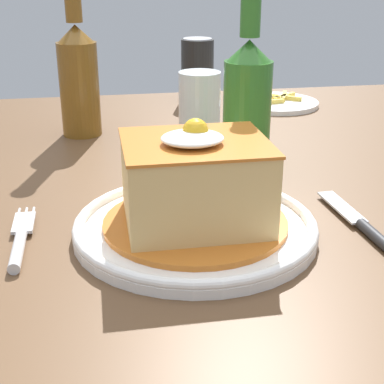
% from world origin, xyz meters
% --- Properties ---
extents(dining_table, '(1.17, 1.03, 0.76)m').
position_xyz_m(dining_table, '(0.00, 0.00, 0.65)').
color(dining_table, brown).
rests_on(dining_table, ground_plane).
extents(main_plate, '(0.26, 0.26, 0.02)m').
position_xyz_m(main_plate, '(-0.03, -0.17, 0.77)').
color(main_plate, white).
rests_on(main_plate, dining_table).
extents(sandwich_meal, '(0.20, 0.20, 0.12)m').
position_xyz_m(sandwich_meal, '(-0.03, -0.17, 0.81)').
color(sandwich_meal, '#C66B23').
rests_on(sandwich_meal, main_plate).
extents(fork, '(0.02, 0.14, 0.01)m').
position_xyz_m(fork, '(-0.21, -0.16, 0.76)').
color(fork, silver).
rests_on(fork, dining_table).
extents(knife, '(0.02, 0.17, 0.01)m').
position_xyz_m(knife, '(0.15, -0.20, 0.76)').
color(knife, '#262628').
rests_on(knife, dining_table).
extents(soda_can, '(0.07, 0.07, 0.12)m').
position_xyz_m(soda_can, '(0.08, 0.44, 0.82)').
color(soda_can, black).
rests_on(soda_can, dining_table).
extents(beer_bottle_amber, '(0.06, 0.06, 0.27)m').
position_xyz_m(beer_bottle_amber, '(-0.15, 0.23, 0.86)').
color(beer_bottle_amber, brown).
rests_on(beer_bottle_amber, dining_table).
extents(beer_bottle_green, '(0.06, 0.06, 0.27)m').
position_xyz_m(beer_bottle_green, '(0.07, 0.01, 0.86)').
color(beer_bottle_green, '#2D6B23').
rests_on(beer_bottle_green, dining_table).
extents(drinking_glass, '(0.07, 0.07, 0.10)m').
position_xyz_m(drinking_glass, '(0.04, 0.19, 0.80)').
color(drinking_glass, '#3F2314').
rests_on(drinking_glass, dining_table).
extents(side_plate_fries, '(0.17, 0.17, 0.02)m').
position_xyz_m(side_plate_fries, '(0.23, 0.37, 0.76)').
color(side_plate_fries, white).
rests_on(side_plate_fries, dining_table).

